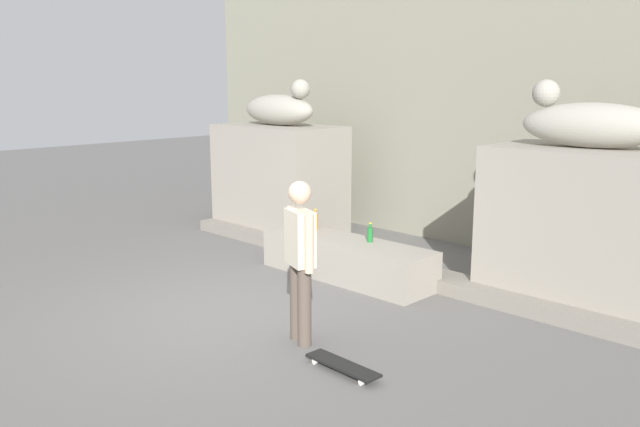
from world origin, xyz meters
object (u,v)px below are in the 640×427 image
object	(u,v)px
statue_reclining_right	(589,123)
bottle_red	(301,226)
skateboard	(343,365)
bottle_green	(370,234)
skater	(300,255)
bottle_orange	(315,221)
statue_reclining_left	(280,109)

from	to	relation	value
statue_reclining_right	bottle_red	xyz separation A→B (m)	(-3.41, -1.32, -1.53)
statue_reclining_right	skateboard	world-z (taller)	statue_reclining_right
bottle_green	bottle_red	bearing A→B (deg)	-165.23
skater	bottle_green	bearing A→B (deg)	-46.66
bottle_red	bottle_orange	distance (m)	0.27
skater	skateboard	bearing A→B (deg)	-174.77
statue_reclining_left	skater	distance (m)	5.11
skateboard	bottle_orange	distance (m)	3.62
bottle_green	bottle_red	world-z (taller)	bottle_green
skateboard	bottle_red	world-z (taller)	bottle_red
statue_reclining_left	statue_reclining_right	bearing A→B (deg)	0.71
statue_reclining_left	skater	size ratio (longest dim) A/B	0.96
bottle_green	bottle_red	size ratio (longest dim) A/B	1.02
statue_reclining_right	skater	distance (m)	3.71
skater	bottle_orange	distance (m)	2.87
statue_reclining_right	bottle_green	distance (m)	3.01
skateboard	bottle_orange	world-z (taller)	bottle_orange
bottle_green	statue_reclining_left	bearing A→B (deg)	160.30
statue_reclining_left	skateboard	xyz separation A→B (m)	(4.59, -3.40, -2.09)
statue_reclining_left	bottle_orange	bearing A→B (deg)	-28.25
skater	skateboard	world-z (taller)	skater
skater	bottle_orange	bearing A→B (deg)	-27.28
skateboard	bottle_orange	xyz separation A→B (m)	(-2.69, 2.34, 0.58)
statue_reclining_right	skater	xyz separation A→B (m)	(-1.49, -3.17, -1.23)
skater	bottle_green	distance (m)	2.33
statue_reclining_right	skateboard	bearing A→B (deg)	69.25
bottle_green	bottle_orange	world-z (taller)	bottle_orange
statue_reclining_right	bottle_orange	world-z (taller)	statue_reclining_right
statue_reclining_left	bottle_orange	world-z (taller)	statue_reclining_left
statue_reclining_right	skater	world-z (taller)	statue_reclining_right
skater	bottle_red	world-z (taller)	skater
bottle_red	statue_reclining_left	bearing A→B (deg)	144.82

